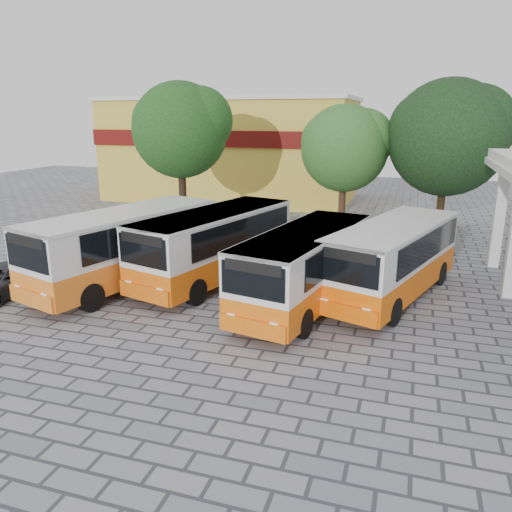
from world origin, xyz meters
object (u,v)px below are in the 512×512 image
(bus_centre_left, at_px, (215,241))
(bus_centre_right, at_px, (305,263))
(bus_far_right, at_px, (394,256))
(bus_far_left, at_px, (125,243))
(parked_car, at_px, (0,281))

(bus_centre_left, bearing_deg, bus_centre_right, -6.91)
(bus_centre_left, bearing_deg, bus_far_right, 16.91)
(bus_centre_left, xyz_separation_m, bus_far_right, (7.34, 0.20, -0.06))
(bus_far_right, bearing_deg, bus_centre_right, -128.76)
(bus_centre_right, bearing_deg, bus_far_left, -169.90)
(bus_far_left, distance_m, bus_centre_left, 3.71)
(parked_car, bearing_deg, bus_centre_right, 11.42)
(bus_centre_right, distance_m, bus_far_right, 3.62)
(bus_centre_left, height_order, bus_centre_right, bus_centre_left)
(bus_centre_left, xyz_separation_m, bus_centre_right, (4.29, -1.76, -0.08))
(bus_centre_left, relative_size, parked_car, 2.07)
(bus_far_left, bearing_deg, bus_centre_left, 42.60)
(bus_centre_left, relative_size, bus_centre_right, 1.06)
(bus_centre_right, bearing_deg, parked_car, -156.88)
(bus_centre_right, relative_size, parked_car, 1.95)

